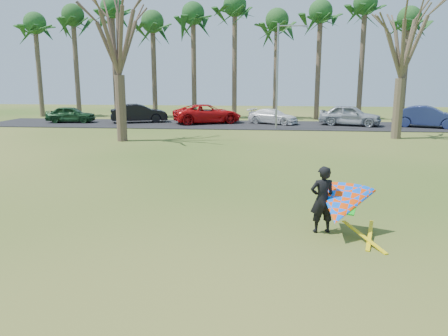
# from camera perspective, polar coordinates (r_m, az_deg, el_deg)

# --- Properties ---
(ground) EXTENTS (100.00, 100.00, 0.00)m
(ground) POSITION_cam_1_polar(r_m,az_deg,el_deg) (13.06, -0.92, -6.54)
(ground) COLOR #1D4910
(ground) RESTS_ON ground
(parking_strip) EXTENTS (46.00, 7.00, 0.06)m
(parking_strip) POSITION_cam_1_polar(r_m,az_deg,el_deg) (37.55, 3.66, 5.63)
(parking_strip) COLOR black
(parking_strip) RESTS_ON ground
(palm_0) EXTENTS (4.84, 4.84, 10.84)m
(palm_0) POSITION_cam_1_polar(r_m,az_deg,el_deg) (49.51, -23.46, 16.83)
(palm_0) COLOR #473A2A
(palm_0) RESTS_ON ground
(palm_1) EXTENTS (4.84, 4.84, 11.54)m
(palm_1) POSITION_cam_1_polar(r_m,az_deg,el_deg) (47.82, -19.13, 18.17)
(palm_1) COLOR brown
(palm_1) RESTS_ON ground
(palm_2) EXTENTS (4.84, 4.84, 12.24)m
(palm_2) POSITION_cam_1_polar(r_m,az_deg,el_deg) (46.42, -14.44, 19.49)
(palm_2) COLOR #48372B
(palm_2) RESTS_ON ground
(palm_3) EXTENTS (4.84, 4.84, 10.84)m
(palm_3) POSITION_cam_1_polar(r_m,az_deg,el_deg) (45.07, -9.32, 18.19)
(palm_3) COLOR #47372A
(palm_3) RESTS_ON ground
(palm_4) EXTENTS (4.84, 4.84, 11.54)m
(palm_4) POSITION_cam_1_polar(r_m,az_deg,el_deg) (44.31, -4.06, 19.31)
(palm_4) COLOR #4C3E2D
(palm_4) RESTS_ON ground
(palm_5) EXTENTS (4.84, 4.84, 12.24)m
(palm_5) POSITION_cam_1_polar(r_m,az_deg,el_deg) (43.90, 1.42, 20.30)
(palm_5) COLOR brown
(palm_5) RESTS_ON ground
(palm_6) EXTENTS (4.84, 4.84, 10.84)m
(palm_6) POSITION_cam_1_polar(r_m,az_deg,el_deg) (43.59, 6.95, 18.48)
(palm_6) COLOR #4D3E2E
(palm_6) RESTS_ON ground
(palm_7) EXTENTS (4.84, 4.84, 11.54)m
(palm_7) POSITION_cam_1_polar(r_m,az_deg,el_deg) (43.90, 12.50, 19.14)
(palm_7) COLOR brown
(palm_7) RESTS_ON ground
(palm_8) EXTENTS (4.84, 4.84, 12.24)m
(palm_8) POSITION_cam_1_polar(r_m,az_deg,el_deg) (44.58, 17.97, 19.62)
(palm_8) COLOR #453529
(palm_8) RESTS_ON ground
(palm_9) EXTENTS (4.84, 4.84, 10.84)m
(palm_9) POSITION_cam_1_polar(r_m,az_deg,el_deg) (45.34, 23.04, 17.40)
(palm_9) COLOR #463A2A
(palm_9) RESTS_ON ground
(bare_tree_left) EXTENTS (6.60, 6.60, 9.70)m
(bare_tree_left) POSITION_cam_1_polar(r_m,az_deg,el_deg) (29.03, -13.78, 17.10)
(bare_tree_left) COLOR #48372B
(bare_tree_left) RESTS_ON ground
(bare_tree_right) EXTENTS (6.27, 6.27, 9.21)m
(bare_tree_right) POSITION_cam_1_polar(r_m,az_deg,el_deg) (31.56, 22.44, 15.48)
(bare_tree_right) COLOR #463A2A
(bare_tree_right) RESTS_ON ground
(streetlight) EXTENTS (2.28, 0.18, 8.00)m
(streetlight) POSITION_cam_1_polar(r_m,az_deg,el_deg) (34.30, 7.24, 12.39)
(streetlight) COLOR gray
(streetlight) RESTS_ON ground
(car_0) EXTENTS (4.39, 2.17, 1.44)m
(car_0) POSITION_cam_1_polar(r_m,az_deg,el_deg) (41.49, -19.39, 6.63)
(car_0) COLOR #193E1F
(car_0) RESTS_ON parking_strip
(car_1) EXTENTS (5.24, 3.32, 1.63)m
(car_1) POSITION_cam_1_polar(r_m,az_deg,el_deg) (39.95, -11.05, 7.04)
(car_1) COLOR black
(car_1) RESTS_ON parking_strip
(car_2) EXTENTS (6.54, 4.96, 1.65)m
(car_2) POSITION_cam_1_polar(r_m,az_deg,el_deg) (38.58, -2.18, 7.09)
(car_2) COLOR red
(car_2) RESTS_ON parking_strip
(car_3) EXTENTS (4.76, 3.46, 1.28)m
(car_3) POSITION_cam_1_polar(r_m,az_deg,el_deg) (38.33, 6.42, 6.72)
(car_3) COLOR white
(car_3) RESTS_ON parking_strip
(car_4) EXTENTS (5.40, 3.37, 1.71)m
(car_4) POSITION_cam_1_polar(r_m,az_deg,el_deg) (38.28, 16.11, 6.65)
(car_4) COLOR #979DA3
(car_4) RESTS_ON parking_strip
(car_5) EXTENTS (5.50, 3.58, 1.71)m
(car_5) POSITION_cam_1_polar(r_m,az_deg,el_deg) (39.05, 25.04, 6.09)
(car_5) COLOR navy
(car_5) RESTS_ON parking_strip
(kite_flyer) EXTENTS (2.13, 2.39, 2.02)m
(kite_flyer) POSITION_cam_1_polar(r_m,az_deg,el_deg) (11.80, 14.72, -4.61)
(kite_flyer) COLOR black
(kite_flyer) RESTS_ON ground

